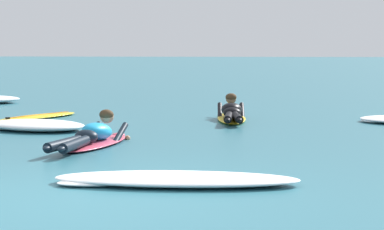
{
  "coord_description": "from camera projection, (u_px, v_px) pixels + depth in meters",
  "views": [
    {
      "loc": [
        1.65,
        -7.59,
        1.52
      ],
      "look_at": [
        0.59,
        5.57,
        0.3
      ],
      "focal_mm": 74.82,
      "sensor_mm": 36.0,
      "label": 1
    }
  ],
  "objects": [
    {
      "name": "ground_plane",
      "position": [
        182.0,
        110.0,
        17.73
      ],
      "size": [
        120.0,
        120.0,
        0.0
      ],
      "primitive_type": "plane",
      "color": "#2D6B7A"
    },
    {
      "name": "surfer_near",
      "position": [
        93.0,
        137.0,
        11.59
      ],
      "size": [
        0.92,
        2.62,
        0.53
      ],
      "color": "#E54C66",
      "rests_on": "ground"
    },
    {
      "name": "surfer_far",
      "position": [
        232.0,
        113.0,
        15.37
      ],
      "size": [
        0.67,
        2.73,
        0.54
      ],
      "color": "yellow",
      "rests_on": "ground"
    },
    {
      "name": "drifting_surfboard",
      "position": [
        38.0,
        116.0,
        15.83
      ],
      "size": [
        1.46,
        2.06,
        0.16
      ],
      "color": "yellow",
      "rests_on": "ground"
    },
    {
      "name": "whitewater_front",
      "position": [
        177.0,
        179.0,
        8.51
      ],
      "size": [
        2.64,
        0.86,
        0.12
      ],
      "color": "white",
      "rests_on": "ground"
    },
    {
      "name": "whitewater_mid_right",
      "position": [
        37.0,
        125.0,
        13.69
      ],
      "size": [
        2.08,
        1.64,
        0.18
      ],
      "color": "white",
      "rests_on": "ground"
    }
  ]
}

